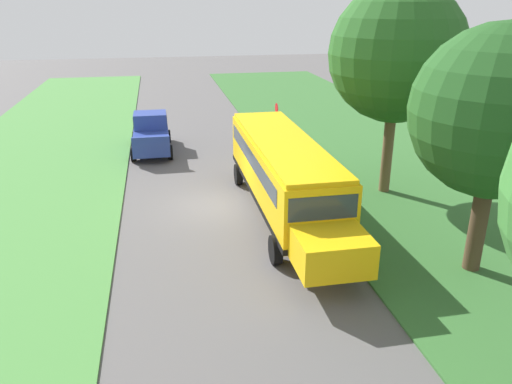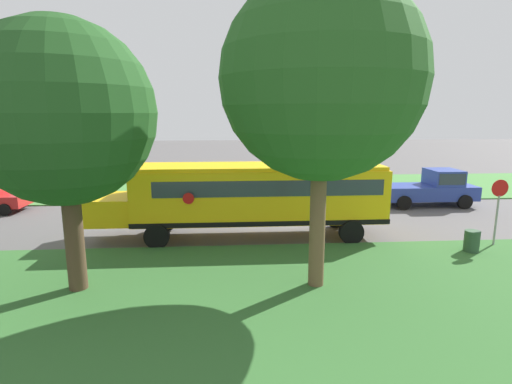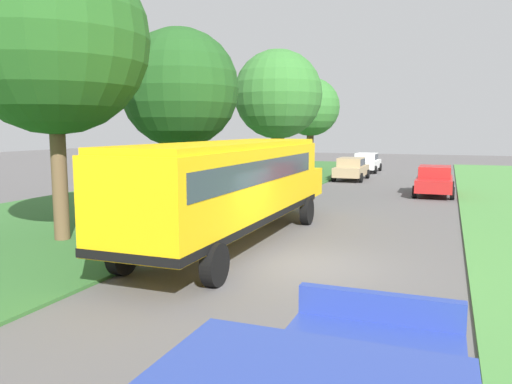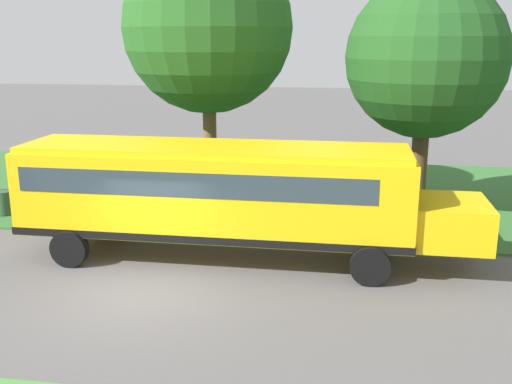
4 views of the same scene
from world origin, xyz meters
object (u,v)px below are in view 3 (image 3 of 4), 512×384
at_px(car_red_nearest, 435,179).
at_px(school_bus, 234,182).
at_px(car_white_furthest, 367,161).
at_px(oak_tree_far_end, 279,96).
at_px(oak_tree_roadside_mid, 182,89).
at_px(car_tan_middle, 351,167).
at_px(oak_tree_across_road, 309,108).
at_px(oak_tree_beside_bus, 51,40).

bearing_deg(car_red_nearest, school_bus, -110.78).
height_order(car_white_furthest, oak_tree_far_end, oak_tree_far_end).
bearing_deg(oak_tree_roadside_mid, school_bus, -49.07).
xyz_separation_m(oak_tree_roadside_mid, oak_tree_far_end, (2.17, 6.93, 0.09)).
bearing_deg(car_red_nearest, oak_tree_far_end, -168.42).
bearing_deg(car_red_nearest, car_white_furthest, 112.92).
relative_size(car_tan_middle, oak_tree_far_end, 0.56).
bearing_deg(oak_tree_across_road, school_bus, -80.47).
distance_m(car_red_nearest, oak_tree_far_end, 9.55).
bearing_deg(car_white_furthest, oak_tree_beside_bus, -99.70).
height_order(oak_tree_beside_bus, oak_tree_roadside_mid, oak_tree_beside_bus).
bearing_deg(oak_tree_beside_bus, oak_tree_far_end, 80.71).
height_order(school_bus, car_red_nearest, school_bus).
relative_size(car_red_nearest, oak_tree_roadside_mid, 0.56).
bearing_deg(oak_tree_roadside_mid, oak_tree_far_end, 72.59).
xyz_separation_m(oak_tree_beside_bus, oak_tree_far_end, (2.36, 14.42, -0.81)).
bearing_deg(car_red_nearest, car_tan_middle, 131.68).
distance_m(car_tan_middle, car_white_furthest, 6.96).
bearing_deg(oak_tree_roadside_mid, car_tan_middle, 72.04).
height_order(oak_tree_roadside_mid, oak_tree_across_road, oak_tree_roadside_mid).
relative_size(oak_tree_roadside_mid, oak_tree_far_end, 1.00).
xyz_separation_m(school_bus, car_white_furthest, (-0.15, 27.61, -1.05)).
bearing_deg(oak_tree_across_road, car_tan_middle, -36.03).
bearing_deg(car_white_furthest, oak_tree_across_road, -131.98).
bearing_deg(car_tan_middle, oak_tree_far_end, -108.44).
relative_size(school_bus, oak_tree_roadside_mid, 1.57).
height_order(car_red_nearest, car_tan_middle, same).
height_order(car_tan_middle, oak_tree_far_end, oak_tree_far_end).
relative_size(car_white_furthest, oak_tree_far_end, 0.56).
bearing_deg(school_bus, car_white_furthest, 90.31).
xyz_separation_m(school_bus, oak_tree_far_end, (-2.81, 12.67, 3.44)).
bearing_deg(oak_tree_across_road, oak_tree_far_end, -84.03).
height_order(car_red_nearest, oak_tree_beside_bus, oak_tree_beside_bus).
bearing_deg(car_red_nearest, oak_tree_beside_bus, -123.39).
xyz_separation_m(car_white_furthest, oak_tree_across_road, (-3.78, -4.20, 4.22)).
bearing_deg(car_white_furthest, car_red_nearest, -67.08).
bearing_deg(car_red_nearest, oak_tree_across_road, 136.06).
relative_size(car_red_nearest, car_tan_middle, 1.00).
distance_m(school_bus, car_red_nearest, 15.40).
bearing_deg(oak_tree_roadside_mid, car_red_nearest, 39.57).
distance_m(school_bus, oak_tree_far_end, 13.43).
height_order(school_bus, car_tan_middle, school_bus).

